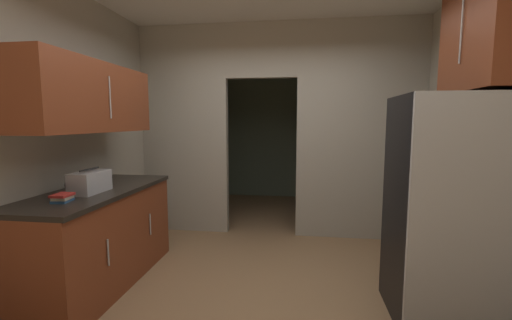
# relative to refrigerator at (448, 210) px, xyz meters

# --- Properties ---
(ground) EXTENTS (20.00, 20.00, 0.00)m
(ground) POSITION_rel_refrigerator_xyz_m (-1.44, 0.01, -0.86)
(ground) COLOR #93704C
(kitchen_partition) EXTENTS (3.71, 0.12, 2.80)m
(kitchen_partition) POSITION_rel_refrigerator_xyz_m (-1.40, 1.79, 0.62)
(kitchen_partition) COLOR #ADA899
(kitchen_partition) RESTS_ON ground
(adjoining_room_shell) EXTENTS (3.71, 2.39, 2.80)m
(adjoining_room_shell) POSITION_rel_refrigerator_xyz_m (-1.44, 3.48, 0.54)
(adjoining_room_shell) COLOR slate
(adjoining_room_shell) RESTS_ON ground
(kitchen_flank_left) EXTENTS (0.10, 4.29, 2.80)m
(kitchen_flank_left) POSITION_rel_refrigerator_xyz_m (-3.35, -0.35, 0.54)
(kitchen_flank_left) COLOR #ADA899
(kitchen_flank_left) RESTS_ON ground
(refrigerator) EXTENTS (0.78, 0.75, 1.72)m
(refrigerator) POSITION_rel_refrigerator_xyz_m (0.00, 0.00, 0.00)
(refrigerator) COLOR black
(refrigerator) RESTS_ON ground
(lower_cabinet_run) EXTENTS (0.67, 1.71, 0.91)m
(lower_cabinet_run) POSITION_rel_refrigerator_xyz_m (-2.96, 0.12, -0.41)
(lower_cabinet_run) COLOR brown
(lower_cabinet_run) RESTS_ON ground
(upper_cabinet_counterside) EXTENTS (0.36, 1.53, 0.61)m
(upper_cabinet_counterside) POSITION_rel_refrigerator_xyz_m (-2.96, 0.12, 0.88)
(upper_cabinet_counterside) COLOR brown
(upper_cabinet_fridgeside) EXTENTS (0.36, 0.86, 1.03)m
(upper_cabinet_fridgeside) POSITION_rel_refrigerator_xyz_m (0.23, 0.10, 1.40)
(upper_cabinet_fridgeside) COLOR brown
(boombox) EXTENTS (0.21, 0.36, 0.21)m
(boombox) POSITION_rel_refrigerator_xyz_m (-2.93, -0.00, 0.14)
(boombox) COLOR #B2B2B7
(boombox) RESTS_ON lower_cabinet_run
(book_stack) EXTENTS (0.14, 0.17, 0.07)m
(book_stack) POSITION_rel_refrigerator_xyz_m (-2.93, -0.35, 0.08)
(book_stack) COLOR #2D609E
(book_stack) RESTS_ON lower_cabinet_run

